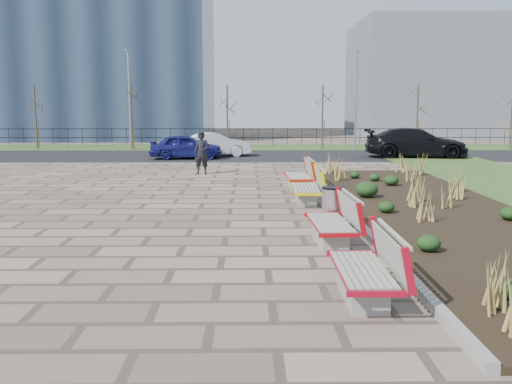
{
  "coord_description": "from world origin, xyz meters",
  "views": [
    {
      "loc": [
        1.33,
        -9.63,
        2.85
      ],
      "look_at": [
        1.5,
        3.0,
        0.9
      ],
      "focal_mm": 40.0,
      "sensor_mm": 36.0,
      "label": 1
    }
  ],
  "objects_px": {
    "pedestrian": "(202,153)",
    "car_blue": "(186,147)",
    "bench_d": "(298,174)",
    "litter_bin": "(333,209)",
    "car_black": "(416,143)",
    "lamp_west": "(129,101)",
    "bench_c": "(306,186)",
    "bench_a": "(362,266)",
    "bench_b": "(330,220)",
    "car_silver": "(215,144)",
    "lamp_east": "(356,101)"
  },
  "relations": [
    {
      "from": "bench_d",
      "to": "lamp_east",
      "type": "xyz_separation_m",
      "value": [
        5.0,
        16.53,
        2.54
      ]
    },
    {
      "from": "bench_d",
      "to": "litter_bin",
      "type": "distance_m",
      "value": 6.29
    },
    {
      "from": "bench_d",
      "to": "car_silver",
      "type": "bearing_deg",
      "value": 104.65
    },
    {
      "from": "pedestrian",
      "to": "lamp_west",
      "type": "xyz_separation_m",
      "value": [
        -5.42,
        12.29,
        2.17
      ]
    },
    {
      "from": "lamp_east",
      "to": "pedestrian",
      "type": "bearing_deg",
      "value": -124.93
    },
    {
      "from": "bench_d",
      "to": "lamp_west",
      "type": "distance_m",
      "value": 18.99
    },
    {
      "from": "bench_c",
      "to": "pedestrian",
      "type": "distance_m",
      "value": 7.88
    },
    {
      "from": "pedestrian",
      "to": "bench_c",
      "type": "bearing_deg",
      "value": -57.87
    },
    {
      "from": "bench_a",
      "to": "pedestrian",
      "type": "bearing_deg",
      "value": 103.82
    },
    {
      "from": "bench_b",
      "to": "litter_bin",
      "type": "distance_m",
      "value": 1.42
    },
    {
      "from": "car_silver",
      "to": "lamp_west",
      "type": "distance_m",
      "value": 7.44
    },
    {
      "from": "bench_a",
      "to": "car_black",
      "type": "distance_m",
      "value": 23.49
    },
    {
      "from": "car_black",
      "to": "lamp_west",
      "type": "xyz_separation_m",
      "value": [
        -16.31,
        5.21,
        2.24
      ]
    },
    {
      "from": "bench_a",
      "to": "pedestrian",
      "type": "xyz_separation_m",
      "value": [
        -3.58,
        15.24,
        0.37
      ]
    },
    {
      "from": "bench_c",
      "to": "bench_d",
      "type": "height_order",
      "value": "same"
    },
    {
      "from": "bench_d",
      "to": "car_silver",
      "type": "distance_m",
      "value": 12.63
    },
    {
      "from": "bench_c",
      "to": "litter_bin",
      "type": "height_order",
      "value": "bench_c"
    },
    {
      "from": "bench_c",
      "to": "lamp_east",
      "type": "height_order",
      "value": "lamp_east"
    },
    {
      "from": "bench_c",
      "to": "car_blue",
      "type": "height_order",
      "value": "car_blue"
    },
    {
      "from": "bench_c",
      "to": "pedestrian",
      "type": "bearing_deg",
      "value": 119.09
    },
    {
      "from": "car_blue",
      "to": "car_black",
      "type": "xyz_separation_m",
      "value": [
        12.24,
        0.66,
        0.14
      ]
    },
    {
      "from": "bench_c",
      "to": "litter_bin",
      "type": "bearing_deg",
      "value": -83.74
    },
    {
      "from": "bench_c",
      "to": "car_black",
      "type": "relative_size",
      "value": 0.39
    },
    {
      "from": "bench_a",
      "to": "lamp_west",
      "type": "relative_size",
      "value": 0.35
    },
    {
      "from": "pedestrian",
      "to": "car_blue",
      "type": "distance_m",
      "value": 6.57
    },
    {
      "from": "litter_bin",
      "to": "lamp_west",
      "type": "distance_m",
      "value": 24.76
    },
    {
      "from": "pedestrian",
      "to": "car_black",
      "type": "bearing_deg",
      "value": 38.09
    },
    {
      "from": "bench_b",
      "to": "bench_c",
      "type": "distance_m",
      "value": 4.9
    },
    {
      "from": "pedestrian",
      "to": "lamp_west",
      "type": "bearing_deg",
      "value": 118.84
    },
    {
      "from": "car_black",
      "to": "lamp_west",
      "type": "relative_size",
      "value": 0.9
    },
    {
      "from": "bench_a",
      "to": "litter_bin",
      "type": "distance_m",
      "value": 4.73
    },
    {
      "from": "bench_c",
      "to": "bench_d",
      "type": "distance_m",
      "value": 2.77
    },
    {
      "from": "car_blue",
      "to": "lamp_east",
      "type": "xyz_separation_m",
      "value": [
        9.94,
        5.87,
        2.38
      ]
    },
    {
      "from": "bench_b",
      "to": "car_black",
      "type": "relative_size",
      "value": 0.39
    },
    {
      "from": "bench_d",
      "to": "lamp_west",
      "type": "xyz_separation_m",
      "value": [
        -9.0,
        16.53,
        2.54
      ]
    },
    {
      "from": "bench_a",
      "to": "car_silver",
      "type": "xyz_separation_m",
      "value": [
        -3.48,
        23.15,
        0.16
      ]
    },
    {
      "from": "car_blue",
      "to": "car_silver",
      "type": "height_order",
      "value": "car_silver"
    },
    {
      "from": "bench_b",
      "to": "lamp_west",
      "type": "xyz_separation_m",
      "value": [
        -9.0,
        24.21,
        2.54
      ]
    },
    {
      "from": "lamp_east",
      "to": "lamp_west",
      "type": "bearing_deg",
      "value": 180.0
    },
    {
      "from": "pedestrian",
      "to": "car_black",
      "type": "xyz_separation_m",
      "value": [
        10.89,
        7.08,
        -0.07
      ]
    },
    {
      "from": "car_blue",
      "to": "lamp_west",
      "type": "height_order",
      "value": "lamp_west"
    },
    {
      "from": "bench_a",
      "to": "pedestrian",
      "type": "relative_size",
      "value": 1.2
    },
    {
      "from": "bench_a",
      "to": "bench_d",
      "type": "distance_m",
      "value": 11.0
    },
    {
      "from": "pedestrian",
      "to": "lamp_east",
      "type": "bearing_deg",
      "value": 60.14
    },
    {
      "from": "bench_b",
      "to": "pedestrian",
      "type": "distance_m",
      "value": 12.45
    },
    {
      "from": "bench_b",
      "to": "car_blue",
      "type": "distance_m",
      "value": 18.99
    },
    {
      "from": "lamp_west",
      "to": "lamp_east",
      "type": "height_order",
      "value": "same"
    },
    {
      "from": "bench_b",
      "to": "lamp_east",
      "type": "bearing_deg",
      "value": 76.26
    },
    {
      "from": "bench_b",
      "to": "car_silver",
      "type": "height_order",
      "value": "car_silver"
    },
    {
      "from": "bench_d",
      "to": "car_blue",
      "type": "bearing_deg",
      "value": 113.5
    }
  ]
}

